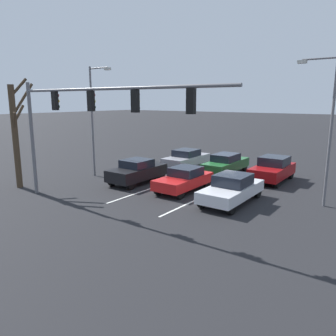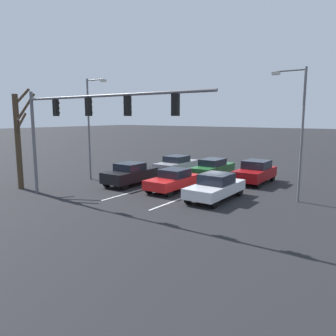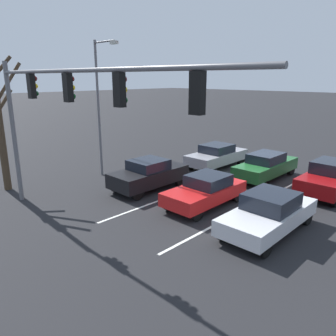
% 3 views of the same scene
% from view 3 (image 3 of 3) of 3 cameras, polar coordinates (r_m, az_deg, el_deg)
% --- Properties ---
extents(ground_plane, '(240.00, 240.00, 0.00)m').
position_cam_3_polar(ground_plane, '(19.84, 15.89, -1.82)').
color(ground_plane, black).
extents(lane_stripe_left_divider, '(0.12, 16.11, 0.01)m').
position_cam_3_polar(lane_stripe_left_divider, '(17.34, 17.75, -4.46)').
color(lane_stripe_left_divider, silver).
rests_on(lane_stripe_left_divider, ground_plane).
extents(lane_stripe_center_divider, '(0.12, 16.11, 0.01)m').
position_cam_3_polar(lane_stripe_center_divider, '(19.04, 8.26, -2.08)').
color(lane_stripe_center_divider, silver).
rests_on(lane_stripe_center_divider, ground_plane).
extents(car_silver_leftlane_front, '(1.88, 4.61, 1.54)m').
position_cam_3_polar(car_silver_leftlane_front, '(13.03, 17.16, -7.47)').
color(car_silver_leftlane_front, silver).
rests_on(car_silver_leftlane_front, ground_plane).
extents(car_red_midlane_front, '(1.81, 4.19, 1.44)m').
position_cam_3_polar(car_red_midlane_front, '(15.07, 6.54, -3.89)').
color(car_red_midlane_front, red).
rests_on(car_red_midlane_front, ground_plane).
extents(car_black_rightlane_front, '(1.88, 4.24, 1.58)m').
position_cam_3_polar(car_black_rightlane_front, '(17.21, -3.35, -1.07)').
color(car_black_rightlane_front, black).
rests_on(car_black_rightlane_front, ground_plane).
extents(car_gray_rightlane_second, '(1.87, 4.55, 1.52)m').
position_cam_3_polar(car_gray_rightlane_second, '(21.64, 8.49, 2.17)').
color(car_gray_rightlane_second, gray).
rests_on(car_gray_rightlane_second, ground_plane).
extents(car_maroon_leftlane_second, '(1.93, 4.27, 1.66)m').
position_cam_3_polar(car_maroon_leftlane_second, '(18.33, 26.38, -1.55)').
color(car_maroon_leftlane_second, maroon).
rests_on(car_maroon_leftlane_second, ground_plane).
extents(car_darkgreen_midlane_second, '(1.72, 4.76, 1.53)m').
position_cam_3_polar(car_darkgreen_midlane_second, '(19.73, 16.69, 0.39)').
color(car_darkgreen_midlane_second, '#1E5928').
rests_on(car_darkgreen_midlane_second, ground_plane).
extents(traffic_signal_gantry, '(12.82, 0.37, 6.39)m').
position_cam_3_polar(traffic_signal_gantry, '(12.30, -18.18, 10.94)').
color(traffic_signal_gantry, slate).
rests_on(traffic_signal_gantry, ground_plane).
extents(street_lamp_right_shoulder, '(2.01, 0.24, 7.68)m').
position_cam_3_polar(street_lamp_right_shoulder, '(19.30, -11.70, 11.49)').
color(street_lamp_right_shoulder, slate).
rests_on(street_lamp_right_shoulder, ground_plane).
extents(bare_tree_near, '(1.15, 1.66, 6.74)m').
position_cam_3_polar(bare_tree_near, '(18.56, -27.11, 7.00)').
color(bare_tree_near, '#423323').
rests_on(bare_tree_near, ground_plane).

